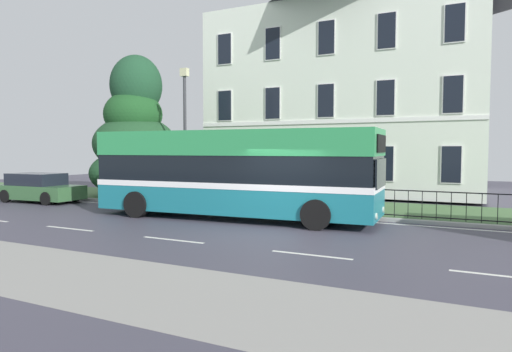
% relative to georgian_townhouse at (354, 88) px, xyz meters
% --- Properties ---
extents(ground_plane, '(60.00, 56.00, 0.18)m').
position_rel_georgian_townhouse_xyz_m(ground_plane, '(1.45, -14.55, -6.16)').
color(ground_plane, '#413E4B').
extents(georgian_townhouse, '(14.81, 10.97, 11.99)m').
position_rel_georgian_townhouse_xyz_m(georgian_townhouse, '(0.00, 0.00, 0.00)').
color(georgian_townhouse, silver).
rests_on(georgian_townhouse, ground_plane).
extents(iron_verge_railing, '(16.85, 0.04, 0.97)m').
position_rel_georgian_townhouse_xyz_m(iron_verge_railing, '(-0.00, -11.05, -5.52)').
color(iron_verge_railing, black).
rests_on(iron_verge_railing, ground_plane).
extents(evergreen_tree, '(4.28, 4.37, 7.21)m').
position_rel_georgian_townhouse_xyz_m(evergreen_tree, '(-9.03, -9.17, -3.11)').
color(evergreen_tree, '#423328').
rests_on(evergreen_tree, ground_plane).
extents(single_decker_bus, '(10.40, 3.20, 3.14)m').
position_rel_georgian_townhouse_xyz_m(single_decker_bus, '(-0.95, -13.06, -4.49)').
color(single_decker_bus, '#186C7A').
rests_on(single_decker_bus, ground_plane).
extents(parked_hatchback_00, '(4.19, 1.99, 1.36)m').
position_rel_georgian_townhouse_xyz_m(parked_hatchback_00, '(-11.71, -12.72, -5.49)').
color(parked_hatchback_00, '#345E36').
rests_on(parked_hatchback_00, ground_plane).
extents(street_lamp_post, '(0.36, 0.24, 6.03)m').
position_rel_georgian_townhouse_xyz_m(street_lamp_post, '(-5.15, -10.14, -2.53)').
color(street_lamp_post, '#333338').
rests_on(street_lamp_post, ground_plane).
extents(litter_bin, '(0.55, 0.55, 1.17)m').
position_rel_georgian_townhouse_xyz_m(litter_bin, '(1.77, -10.38, -5.44)').
color(litter_bin, '#4C4742').
rests_on(litter_bin, ground_plane).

